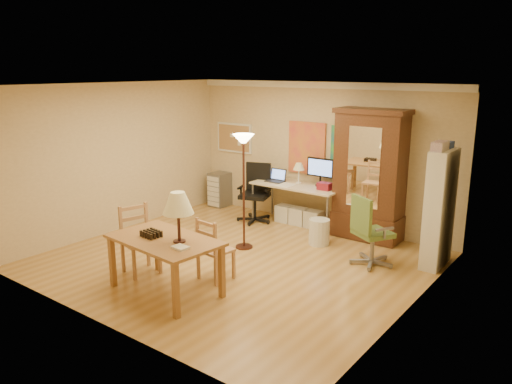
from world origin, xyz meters
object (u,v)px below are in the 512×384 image
Objects in this scene: armoire at (369,183)px; bookshelf at (439,209)px; office_chair_black at (255,206)px; office_chair_green at (370,247)px; dining_table at (169,229)px; computer_desk at (300,201)px.

bookshelf is (1.38, -0.54, -0.10)m from armoire.
armoire is (2.20, 0.38, 0.69)m from office_chair_black.
office_chair_black is 2.87m from office_chair_green.
dining_table is 4.00m from bookshelf.
armoire is at bearing 3.34° from computer_desk.
office_chair_black is 0.64× the size of bookshelf.
bookshelf reaches higher than computer_desk.
bookshelf is at bearing -2.51° from office_chair_black.
bookshelf is (2.73, -0.46, 0.40)m from computer_desk.
armoire reaches higher than dining_table.
computer_desk is 2.80m from bookshelf.
computer_desk is 2.20m from office_chair_green.
dining_table is 0.90× the size of computer_desk.
office_chair_green is at bearing -63.18° from armoire.
armoire reaches higher than bookshelf.
dining_table reaches higher than computer_desk.
dining_table is at bearing -71.92° from office_chair_black.
computer_desk reaches higher than office_chair_black.
office_chair_green is at bearing -28.72° from computer_desk.
bookshelf is at bearing -21.28° from armoire.
office_chair_green is (1.92, -1.05, -0.19)m from computer_desk.
office_chair_black is at bearing -160.35° from computer_desk.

